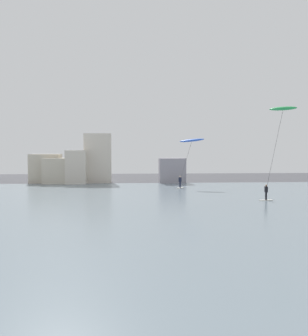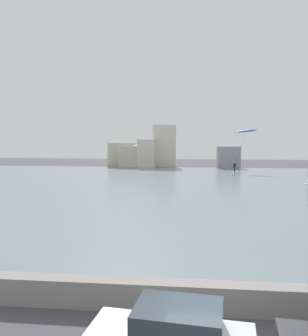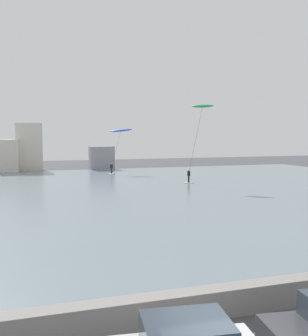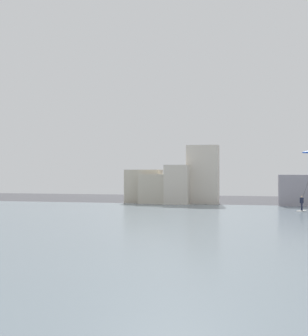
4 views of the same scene
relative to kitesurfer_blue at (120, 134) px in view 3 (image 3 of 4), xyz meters
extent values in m
cube|color=gray|center=(-8.01, -46.28, -5.63)|extent=(60.00, 0.70, 0.97)
cube|color=slate|center=(-8.01, -19.58, -6.06)|extent=(84.00, 52.00, 0.10)
cube|color=beige|center=(-16.62, 6.93, -3.52)|extent=(3.09, 3.88, 5.19)
cube|color=beige|center=(-13.49, 8.11, -2.21)|extent=(4.20, 2.10, 7.81)
cube|color=gray|center=(-1.79, 7.00, -4.14)|extent=(4.08, 2.73, 3.94)
cube|color=#2D3842|center=(-8.90, -49.53, -4.69)|extent=(2.26, 1.78, 0.68)
cube|color=silver|center=(-1.69, -1.52, -5.98)|extent=(1.18, 1.39, 0.06)
cylinder|color=#191E33|center=(-1.69, -1.52, -5.56)|extent=(0.20, 0.20, 0.78)
cube|color=#191E33|center=(-1.69, -1.52, -4.87)|extent=(0.40, 0.38, 0.60)
sphere|color=beige|center=(-1.69, -1.52, -4.46)|extent=(0.20, 0.20, 0.20)
cylinder|color=#333333|center=(-0.77, -0.69, -2.30)|extent=(1.88, 1.69, 5.26)
ellipsoid|color=blue|center=(0.15, 0.14, 0.48)|extent=(3.64, 2.00, 0.71)
cube|color=silver|center=(5.45, -14.50, -5.98)|extent=(1.45, 0.64, 0.06)
cylinder|color=black|center=(5.45, -14.50, -5.56)|extent=(0.20, 0.20, 0.78)
cube|color=black|center=(5.45, -14.50, -4.87)|extent=(0.27, 0.37, 0.60)
sphere|color=#9E7051|center=(5.45, -14.50, -4.46)|extent=(0.20, 0.20, 0.20)
cylinder|color=#333333|center=(5.84, -15.52, -0.94)|extent=(0.82, 2.08, 7.97)
ellipsoid|color=green|center=(6.23, -16.54, 3.19)|extent=(2.62, 2.22, 0.42)
camera|label=1|loc=(-8.75, -52.87, -0.69)|focal=41.03mm
camera|label=2|loc=(-8.65, -57.69, -0.25)|focal=37.74mm
camera|label=3|loc=(-12.19, -57.63, 0.10)|focal=40.81mm
camera|label=4|loc=(-5.79, -53.84, -1.77)|focal=50.12mm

